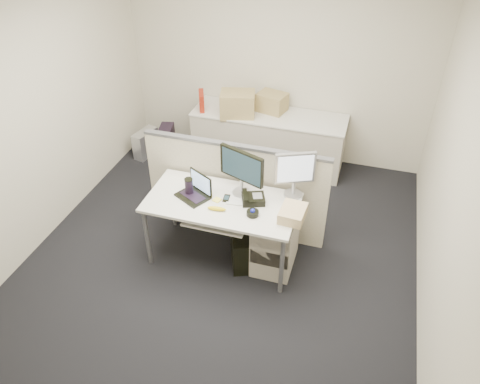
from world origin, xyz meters
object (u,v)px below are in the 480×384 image
(desk, at_px, (222,206))
(laptop, at_px, (192,188))
(monitor_main, at_px, (242,173))
(desk_phone, at_px, (253,199))

(desk, xyz_separation_m, laptop, (-0.30, -0.02, 0.18))
(laptop, bearing_deg, monitor_main, 52.62)
(monitor_main, height_order, laptop, monitor_main)
(desk_phone, bearing_deg, monitor_main, 125.17)
(monitor_main, relative_size, desk_phone, 2.27)
(laptop, distance_m, desk_phone, 0.61)
(desk, bearing_deg, desk_phone, 14.93)
(laptop, bearing_deg, desk, 32.47)
(laptop, height_order, desk_phone, laptop)
(laptop, bearing_deg, desk_phone, 38.12)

